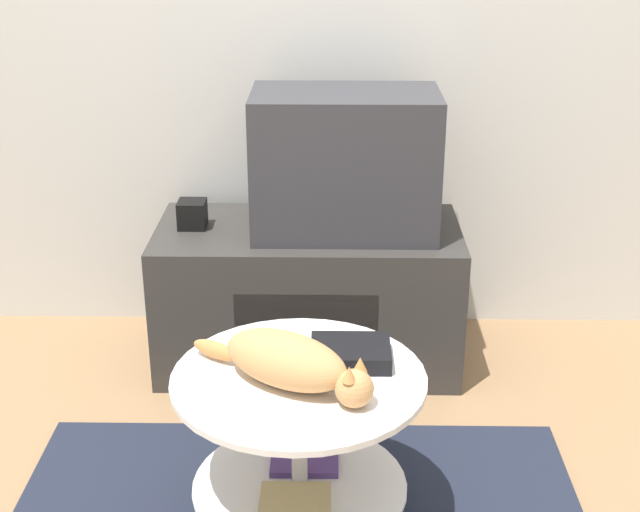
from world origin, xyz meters
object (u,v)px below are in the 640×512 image
tv (345,163)px  dvd_box (351,353)px  cat (291,362)px  speaker (192,214)px

tv → dvd_box: 0.94m
tv → cat: tv is taller
speaker → cat: cat is taller
tv → speaker: 0.59m
dvd_box → cat: size_ratio=0.44×
dvd_box → cat: bearing=-140.9°
tv → speaker: tv is taller
dvd_box → cat: cat is taller
tv → cat: (-0.15, -1.03, -0.22)m
tv → dvd_box: size_ratio=3.04×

